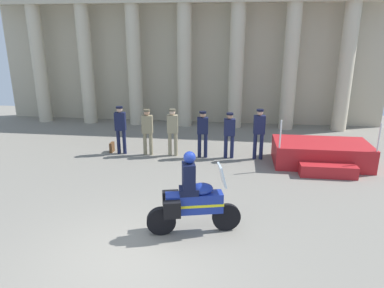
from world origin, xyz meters
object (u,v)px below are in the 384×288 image
(reviewing_stand, at_px, (321,154))
(motorcycle_with_rider, at_px, (191,200))
(officer_in_row_5, at_px, (259,130))
(briefcase_on_ground, at_px, (112,147))
(officer_in_row_0, at_px, (120,126))
(officer_in_row_1, at_px, (147,129))
(officer_in_row_3, at_px, (203,131))
(officer_in_row_2, at_px, (173,129))
(officer_in_row_4, at_px, (229,132))

(reviewing_stand, relative_size, motorcycle_with_rider, 1.51)
(reviewing_stand, xyz_separation_m, motorcycle_with_rider, (-3.78, -4.74, 0.43))
(officer_in_row_5, relative_size, briefcase_on_ground, 4.94)
(reviewing_stand, bearing_deg, officer_in_row_0, 177.52)
(officer_in_row_0, bearing_deg, motorcycle_with_rider, 117.13)
(officer_in_row_1, bearing_deg, motorcycle_with_rider, 108.43)
(officer_in_row_0, bearing_deg, officer_in_row_3, 173.88)
(officer_in_row_0, xyz_separation_m, briefcase_on_ground, (-0.42, 0.13, -0.86))
(officer_in_row_2, height_order, officer_in_row_4, officer_in_row_2)
(officer_in_row_0, height_order, briefcase_on_ground, officer_in_row_0)
(officer_in_row_0, height_order, officer_in_row_1, officer_in_row_0)
(officer_in_row_1, height_order, briefcase_on_ground, officer_in_row_1)
(officer_in_row_3, distance_m, motorcycle_with_rider, 5.02)
(reviewing_stand, relative_size, officer_in_row_0, 1.76)
(motorcycle_with_rider, xyz_separation_m, briefcase_on_ground, (-3.65, 5.17, -0.61))
(officer_in_row_4, height_order, officer_in_row_5, officer_in_row_5)
(officer_in_row_0, height_order, officer_in_row_5, officer_in_row_5)
(officer_in_row_3, height_order, officer_in_row_4, officer_in_row_3)
(officer_in_row_1, distance_m, officer_in_row_2, 0.91)
(officer_in_row_1, height_order, officer_in_row_3, officer_in_row_1)
(reviewing_stand, distance_m, officer_in_row_1, 6.05)
(officer_in_row_5, relative_size, motorcycle_with_rider, 0.86)
(officer_in_row_3, bearing_deg, motorcycle_with_rider, 87.27)
(reviewing_stand, xyz_separation_m, officer_in_row_3, (-4.02, 0.27, 0.62))
(officer_in_row_3, xyz_separation_m, briefcase_on_ground, (-3.41, 0.16, -0.81))
(officer_in_row_2, relative_size, officer_in_row_4, 1.05)
(officer_in_row_1, bearing_deg, officer_in_row_5, 175.21)
(officer_in_row_2, xyz_separation_m, officer_in_row_4, (2.01, -0.01, -0.05))
(officer_in_row_0, bearing_deg, officer_in_row_5, 174.93)
(officer_in_row_1, bearing_deg, reviewing_stand, 171.75)
(motorcycle_with_rider, bearing_deg, reviewing_stand, 37.42)
(reviewing_stand, relative_size, officer_in_row_5, 1.74)
(officer_in_row_3, relative_size, officer_in_row_5, 0.94)
(officer_in_row_1, height_order, motorcycle_with_rider, motorcycle_with_rider)
(officer_in_row_4, distance_m, briefcase_on_ground, 4.41)
(officer_in_row_0, relative_size, briefcase_on_ground, 4.88)
(officer_in_row_5, height_order, briefcase_on_ground, officer_in_row_5)
(officer_in_row_3, bearing_deg, officer_in_row_1, -6.09)
(officer_in_row_0, xyz_separation_m, officer_in_row_3, (2.98, -0.03, -0.05))
(officer_in_row_5, bearing_deg, briefcase_on_ground, -6.48)
(reviewing_stand, bearing_deg, briefcase_on_ground, 176.66)
(officer_in_row_0, height_order, officer_in_row_2, officer_in_row_0)
(reviewing_stand, xyz_separation_m, officer_in_row_2, (-5.10, 0.33, 0.64))
(officer_in_row_4, xyz_separation_m, motorcycle_with_rider, (-0.69, -5.06, -0.17))
(reviewing_stand, distance_m, officer_in_row_2, 5.15)
(officer_in_row_1, distance_m, officer_in_row_4, 2.92)
(officer_in_row_0, xyz_separation_m, officer_in_row_4, (3.91, 0.02, -0.08))
(officer_in_row_1, distance_m, officer_in_row_3, 1.99)
(briefcase_on_ground, bearing_deg, officer_in_row_0, -16.97)
(reviewing_stand, relative_size, officer_in_row_2, 1.81)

